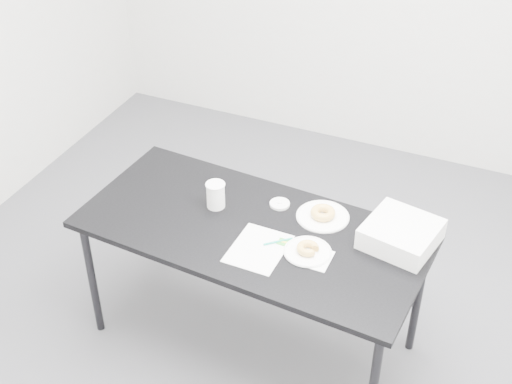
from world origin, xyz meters
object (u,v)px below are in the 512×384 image
at_px(table, 252,237).
at_px(bakery_box, 401,234).
at_px(donut_far, 323,213).
at_px(coffee_cup, 216,195).
at_px(plate_near, 308,252).
at_px(donut_near, 308,248).
at_px(plate_far, 323,216).
at_px(pen, 278,241).
at_px(scorecard, 258,249).

relative_size(table, bakery_box, 5.46).
height_order(donut_far, coffee_cup, coffee_cup).
height_order(plate_near, coffee_cup, coffee_cup).
relative_size(table, donut_near, 16.55).
bearing_deg(plate_near, plate_far, 94.91).
height_order(pen, plate_near, pen).
height_order(plate_near, plate_far, plate_near).
distance_m(plate_near, plate_far, 0.27).
xyz_separation_m(table, donut_near, (0.30, -0.06, 0.08)).
distance_m(table, coffee_cup, 0.27).
height_order(pen, coffee_cup, coffee_cup).
bearing_deg(plate_far, donut_near, -85.09).
bearing_deg(plate_far, pen, -115.40).
bearing_deg(coffee_cup, bakery_box, 5.53).
height_order(plate_near, bakery_box, bakery_box).
distance_m(table, plate_far, 0.35).
relative_size(donut_near, bakery_box, 0.33).
height_order(coffee_cup, bakery_box, coffee_cup).
bearing_deg(scorecard, plate_near, 17.84).
bearing_deg(plate_near, donut_far, 94.91).
xyz_separation_m(pen, coffee_cup, (-0.38, 0.14, 0.06)).
relative_size(scorecard, plate_near, 1.39).
bearing_deg(coffee_cup, table, -20.02).
bearing_deg(pen, plate_near, -46.34).
xyz_separation_m(pen, plate_near, (0.15, -0.01, -0.00)).
bearing_deg(pen, bakery_box, -18.36).
relative_size(pen, coffee_cup, 1.04).
relative_size(table, coffee_cup, 12.60).
height_order(table, plate_far, plate_far).
bearing_deg(bakery_box, pen, -145.15).
bearing_deg(donut_far, coffee_cup, -166.11).
bearing_deg(coffee_cup, donut_near, -15.54).
relative_size(scorecard, bakery_box, 0.97).
relative_size(donut_near, plate_far, 0.40).
height_order(scorecard, plate_far, plate_far).
bearing_deg(donut_far, scorecard, -119.41).
distance_m(pen, donut_far, 0.29).
bearing_deg(table, donut_far, 41.35).
bearing_deg(donut_near, scorecard, -163.24).
distance_m(table, bakery_box, 0.69).
xyz_separation_m(plate_near, bakery_box, (0.36, 0.23, 0.05)).
relative_size(pen, donut_far, 1.17).
bearing_deg(plate_near, pen, 175.58).
bearing_deg(table, plate_far, 41.35).
relative_size(scorecard, coffee_cup, 2.25).
xyz_separation_m(donut_near, plate_far, (-0.02, 0.27, -0.02)).
relative_size(pen, plate_near, 0.64).
height_order(plate_far, coffee_cup, coffee_cup).
bearing_deg(table, coffee_cup, 164.17).
height_order(donut_far, bakery_box, bakery_box).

